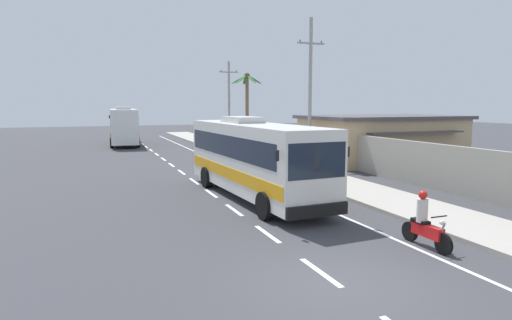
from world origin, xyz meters
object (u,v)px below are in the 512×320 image
(pedestrian_far_walk, at_px, (279,149))
(palm_second, at_px, (247,97))
(coach_bus_foreground, at_px, (253,156))
(roadside_building, at_px, (381,138))
(utility_pole_far, at_px, (229,101))
(motorcycle_beside_bus, at_px, (234,157))
(coach_bus_far_lane, at_px, (124,125))
(motorcycle_trailing, at_px, (425,225))
(utility_pole_mid, at_px, (310,90))

(pedestrian_far_walk, xyz_separation_m, palm_second, (3.09, 15.07, 3.81))
(coach_bus_foreground, xyz_separation_m, roadside_building, (13.20, 8.34, -0.18))
(pedestrian_far_walk, xyz_separation_m, utility_pole_far, (1.67, 16.66, 3.43))
(motorcycle_beside_bus, relative_size, utility_pole_far, 0.23)
(coach_bus_foreground, relative_size, pedestrian_far_walk, 6.10)
(coach_bus_far_lane, height_order, motorcycle_beside_bus, coach_bus_far_lane)
(pedestrian_far_walk, distance_m, roadside_building, 7.84)
(coach_bus_foreground, xyz_separation_m, pedestrian_far_walk, (5.46, 9.39, -0.80))
(motorcycle_trailing, height_order, pedestrian_far_walk, pedestrian_far_walk)
(motorcycle_trailing, relative_size, palm_second, 0.27)
(motorcycle_trailing, bearing_deg, coach_bus_far_lane, 98.66)
(motorcycle_beside_bus, distance_m, utility_pole_mid, 6.87)
(motorcycle_beside_bus, height_order, roadside_building, roadside_building)
(motorcycle_beside_bus, bearing_deg, palm_second, 67.09)
(utility_pole_far, bearing_deg, palm_second, -48.29)
(palm_second, bearing_deg, utility_pole_far, 131.71)
(roadside_building, bearing_deg, utility_pole_far, 108.92)
(coach_bus_far_lane, xyz_separation_m, motorcycle_beside_bus, (5.63, -19.45, -1.41))
(utility_pole_mid, xyz_separation_m, utility_pole_far, (-0.19, 17.59, -0.62))
(motorcycle_trailing, xyz_separation_m, pedestrian_far_walk, (3.20, 17.65, 0.40))
(motorcycle_trailing, relative_size, utility_pole_far, 0.23)
(utility_pole_far, distance_m, roadside_building, 18.94)
(coach_bus_foreground, relative_size, motorcycle_beside_bus, 5.52)
(utility_pole_far, bearing_deg, pedestrian_far_walk, -95.73)
(coach_bus_foreground, xyz_separation_m, coach_bus_far_lane, (-3.41, 28.94, 0.17))
(coach_bus_foreground, bearing_deg, palm_second, 70.73)
(coach_bus_far_lane, height_order, roadside_building, coach_bus_far_lane)
(pedestrian_far_walk, bearing_deg, motorcycle_trailing, 90.91)
(pedestrian_far_walk, distance_m, palm_second, 15.85)
(motorcycle_trailing, xyz_separation_m, palm_second, (6.29, 32.72, 4.21))
(coach_bus_foreground, distance_m, roadside_building, 15.62)
(pedestrian_far_walk, bearing_deg, coach_bus_far_lane, -54.42)
(motorcycle_beside_bus, distance_m, roadside_building, 11.09)
(coach_bus_foreground, bearing_deg, utility_pole_far, 74.69)
(motorcycle_beside_bus, distance_m, utility_pole_far, 17.70)
(coach_bus_foreground, relative_size, palm_second, 1.47)
(coach_bus_far_lane, height_order, pedestrian_far_walk, coach_bus_far_lane)
(roadside_building, bearing_deg, coach_bus_far_lane, 128.88)
(coach_bus_far_lane, distance_m, motorcycle_trailing, 37.66)
(coach_bus_foreground, height_order, motorcycle_trailing, coach_bus_foreground)
(coach_bus_foreground, xyz_separation_m, motorcycle_trailing, (2.26, -8.27, -1.20))
(coach_bus_far_lane, xyz_separation_m, motorcycle_trailing, (5.67, -37.20, -1.37))
(coach_bus_foreground, bearing_deg, motorcycle_trailing, -74.71)
(motorcycle_trailing, relative_size, roadside_building, 0.18)
(roadside_building, bearing_deg, motorcycle_beside_bus, 173.99)
(coach_bus_foreground, relative_size, coach_bus_far_lane, 0.98)
(motorcycle_trailing, bearing_deg, pedestrian_far_walk, 79.73)
(pedestrian_far_walk, bearing_deg, utility_pole_mid, 164.66)
(coach_bus_far_lane, distance_m, motorcycle_beside_bus, 20.29)
(motorcycle_beside_bus, bearing_deg, motorcycle_trailing, -89.89)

